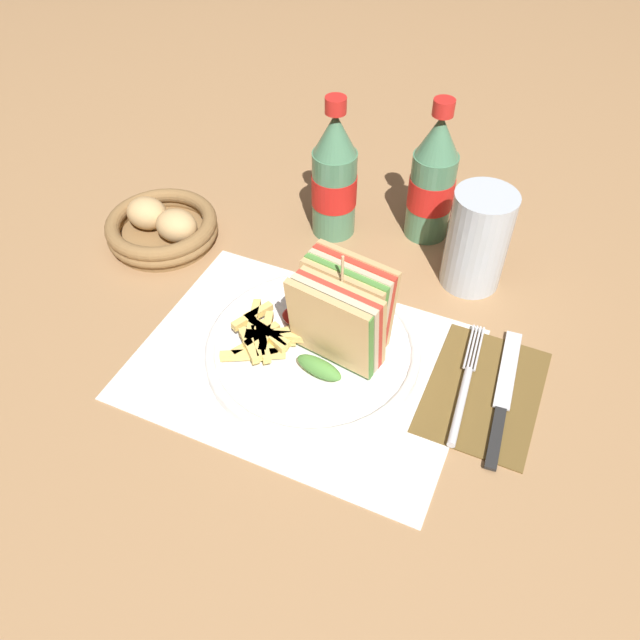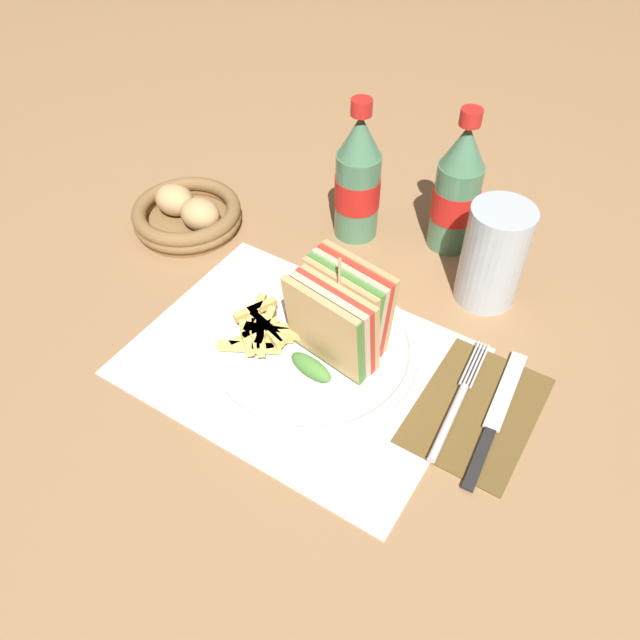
% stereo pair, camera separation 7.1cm
% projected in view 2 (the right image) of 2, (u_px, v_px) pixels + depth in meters
% --- Properties ---
extents(ground_plane, '(4.00, 4.00, 0.00)m').
position_uv_depth(ground_plane, '(285.00, 355.00, 0.73)').
color(ground_plane, '#9E754C').
extents(placemat, '(0.37, 0.28, 0.00)m').
position_uv_depth(placemat, '(297.00, 362.00, 0.72)').
color(placemat, silver).
rests_on(placemat, ground_plane).
extents(plate_main, '(0.25, 0.25, 0.02)m').
position_uv_depth(plate_main, '(311.00, 348.00, 0.72)').
color(plate_main, white).
rests_on(plate_main, ground_plane).
extents(club_sandwich, '(0.11, 0.11, 0.13)m').
position_uv_depth(club_sandwich, '(337.00, 318.00, 0.68)').
color(club_sandwich, tan).
rests_on(club_sandwich, plate_main).
extents(fries_pile, '(0.09, 0.09, 0.02)m').
position_uv_depth(fries_pile, '(263.00, 330.00, 0.72)').
color(fries_pile, '#E5C166').
rests_on(fries_pile, plate_main).
extents(ketchup_blob, '(0.03, 0.03, 0.01)m').
position_uv_depth(ketchup_blob, '(299.00, 314.00, 0.74)').
color(ketchup_blob, maroon).
rests_on(ketchup_blob, plate_main).
extents(napkin, '(0.12, 0.17, 0.00)m').
position_uv_depth(napkin, '(477.00, 409.00, 0.67)').
color(napkin, brown).
rests_on(napkin, ground_plane).
extents(fork, '(0.03, 0.18, 0.01)m').
position_uv_depth(fork, '(454.00, 409.00, 0.67)').
color(fork, silver).
rests_on(fork, napkin).
extents(knife, '(0.03, 0.20, 0.00)m').
position_uv_depth(knife, '(495.00, 418.00, 0.66)').
color(knife, black).
rests_on(knife, napkin).
extents(coke_bottle_near, '(0.06, 0.06, 0.20)m').
position_uv_depth(coke_bottle_near, '(358.00, 180.00, 0.83)').
color(coke_bottle_near, '#4C7F5B').
rests_on(coke_bottle_near, ground_plane).
extents(coke_bottle_far, '(0.06, 0.06, 0.20)m').
position_uv_depth(coke_bottle_far, '(457.00, 191.00, 0.81)').
color(coke_bottle_far, '#4C7F5B').
rests_on(coke_bottle_far, ground_plane).
extents(glass_near, '(0.08, 0.08, 0.13)m').
position_uv_depth(glass_near, '(492.00, 261.00, 0.76)').
color(glass_near, silver).
rests_on(glass_near, ground_plane).
extents(bread_basket, '(0.15, 0.15, 0.06)m').
position_uv_depth(bread_basket, '(187.00, 214.00, 0.88)').
color(bread_basket, olive).
rests_on(bread_basket, ground_plane).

